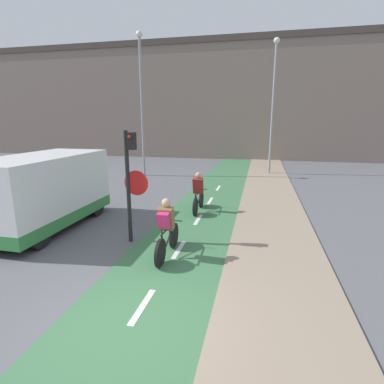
# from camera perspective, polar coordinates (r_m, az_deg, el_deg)

# --- Properties ---
(ground_plane) EXTENTS (120.00, 120.00, 0.00)m
(ground_plane) POSITION_cam_1_polar(r_m,az_deg,el_deg) (5.49, -11.52, -23.61)
(ground_plane) COLOR #5B5B60
(bike_lane) EXTENTS (2.50, 60.00, 0.02)m
(bike_lane) POSITION_cam_1_polar(r_m,az_deg,el_deg) (5.49, -11.50, -23.50)
(bike_lane) COLOR #3D7047
(bike_lane) RESTS_ON ground_plane
(sidewalk_strip) EXTENTS (2.40, 60.00, 0.05)m
(sidewalk_strip) POSITION_cam_1_polar(r_m,az_deg,el_deg) (5.15, 17.49, -26.51)
(sidewalk_strip) COLOR gray
(sidewalk_strip) RESTS_ON ground_plane
(building_row_background) EXTENTS (60.00, 5.20, 10.03)m
(building_row_background) POSITION_cam_1_polar(r_m,az_deg,el_deg) (28.82, 9.28, 16.72)
(building_row_background) COLOR slate
(building_row_background) RESTS_ON ground_plane
(traffic_light_pole) EXTENTS (0.67, 0.25, 3.04)m
(traffic_light_pole) POSITION_cam_1_polar(r_m,az_deg,el_deg) (8.09, -11.62, 3.23)
(traffic_light_pole) COLOR black
(traffic_light_pole) RESTS_ON ground_plane
(street_lamp_far) EXTENTS (0.36, 0.36, 8.16)m
(street_lamp_far) POSITION_cam_1_polar(r_m,az_deg,el_deg) (18.52, -9.62, 18.18)
(street_lamp_far) COLOR gray
(street_lamp_far) RESTS_ON ground_plane
(street_lamp_sidewalk) EXTENTS (0.36, 0.36, 7.97)m
(street_lamp_sidewalk) POSITION_cam_1_polar(r_m,az_deg,el_deg) (19.51, 15.26, 17.36)
(street_lamp_sidewalk) COLOR gray
(street_lamp_sidewalk) RESTS_ON ground_plane
(cyclist_near) EXTENTS (0.46, 1.79, 1.50)m
(cyclist_near) POSITION_cam_1_polar(r_m,az_deg,el_deg) (7.31, -4.88, -7.20)
(cyclist_near) COLOR black
(cyclist_near) RESTS_ON ground_plane
(cyclist_far) EXTENTS (0.46, 1.74, 1.48)m
(cyclist_far) POSITION_cam_1_polar(r_m,az_deg,el_deg) (10.95, 1.21, -0.41)
(cyclist_far) COLOR black
(cyclist_far) RESTS_ON ground_plane
(van) EXTENTS (2.03, 4.44, 2.27)m
(van) POSITION_cam_1_polar(r_m,az_deg,el_deg) (10.27, -26.41, -0.16)
(van) COLOR white
(van) RESTS_ON ground_plane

